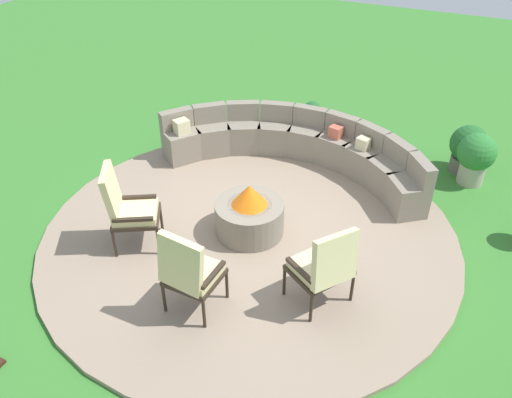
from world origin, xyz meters
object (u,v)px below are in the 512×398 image
(curved_stone_bench, at_px, (298,148))
(lounge_chair_back_left, at_px, (325,265))
(fire_pit, at_px, (250,214))
(potted_plant_0, at_px, (312,115))
(lounge_chair_front_left, at_px, (127,207))
(potted_plant_3, at_px, (476,156))
(lounge_chair_front_right, at_px, (189,271))
(potted_plant_4, at_px, (468,147))

(curved_stone_bench, bearing_deg, lounge_chair_back_left, -63.72)
(fire_pit, distance_m, potted_plant_0, 3.22)
(lounge_chair_front_left, bearing_deg, curved_stone_bench, 125.93)
(potted_plant_0, xyz_separation_m, potted_plant_3, (2.78, -0.65, 0.18))
(lounge_chair_back_left, relative_size, potted_plant_0, 1.97)
(lounge_chair_front_left, bearing_deg, fire_pit, 94.28)
(lounge_chair_back_left, height_order, potted_plant_0, lounge_chair_back_left)
(curved_stone_bench, xyz_separation_m, potted_plant_3, (2.52, 0.73, 0.08))
(lounge_chair_front_right, bearing_deg, lounge_chair_back_left, 31.52)
(curved_stone_bench, relative_size, potted_plant_0, 8.03)
(lounge_chair_back_left, distance_m, potted_plant_3, 3.57)
(potted_plant_3, xyz_separation_m, potted_plant_4, (-0.13, 0.30, -0.04))
(potted_plant_0, bearing_deg, fire_pit, -84.85)
(lounge_chair_front_left, xyz_separation_m, potted_plant_3, (3.75, 3.38, -0.17))
(lounge_chair_back_left, distance_m, potted_plant_4, 3.82)
(lounge_chair_front_right, height_order, potted_plant_4, lounge_chair_front_right)
(fire_pit, bearing_deg, lounge_chair_front_left, -146.42)
(fire_pit, distance_m, lounge_chair_back_left, 1.52)
(lounge_chair_front_left, bearing_deg, potted_plant_3, 102.80)
(fire_pit, bearing_deg, lounge_chair_back_left, -32.33)
(curved_stone_bench, height_order, potted_plant_3, curved_stone_bench)
(curved_stone_bench, bearing_deg, potted_plant_0, 100.57)
(curved_stone_bench, relative_size, lounge_chair_back_left, 4.07)
(fire_pit, relative_size, potted_plant_3, 1.11)
(potted_plant_0, bearing_deg, lounge_chair_front_left, -103.47)
(fire_pit, bearing_deg, curved_stone_bench, 90.96)
(lounge_chair_back_left, bearing_deg, lounge_chair_front_left, 123.17)
(potted_plant_3, relative_size, potted_plant_4, 1.06)
(curved_stone_bench, xyz_separation_m, potted_plant_0, (-0.26, 1.38, -0.10))
(lounge_chair_front_left, height_order, lounge_chair_back_left, lounge_chair_front_left)
(lounge_chair_back_left, xyz_separation_m, potted_plant_4, (1.09, 3.66, -0.19))
(fire_pit, xyz_separation_m, curved_stone_bench, (-0.03, 1.82, 0.04))
(curved_stone_bench, bearing_deg, lounge_chair_front_left, -114.77)
(potted_plant_0, relative_size, potted_plant_4, 0.69)
(lounge_chair_back_left, height_order, potted_plant_3, lounge_chair_back_left)
(lounge_chair_back_left, bearing_deg, lounge_chair_front_right, 151.76)
(fire_pit, xyz_separation_m, potted_plant_0, (-0.29, 3.20, -0.06))
(potted_plant_0, relative_size, potted_plant_3, 0.65)
(curved_stone_bench, distance_m, lounge_chair_front_right, 3.34)
(curved_stone_bench, height_order, lounge_chair_front_left, lounge_chair_front_left)
(lounge_chair_front_right, relative_size, potted_plant_4, 1.46)
(fire_pit, relative_size, potted_plant_0, 1.71)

